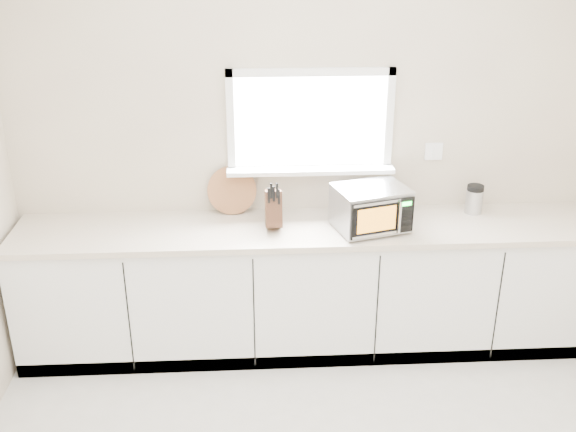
{
  "coord_description": "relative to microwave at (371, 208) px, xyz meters",
  "views": [
    {
      "loc": [
        -0.39,
        -2.33,
        2.75
      ],
      "look_at": [
        -0.17,
        1.55,
        1.06
      ],
      "focal_mm": 42.0,
      "sensor_mm": 36.0,
      "label": 1
    }
  ],
  "objects": [
    {
      "name": "knife_block",
      "position": [
        -0.63,
        0.06,
        -0.01
      ],
      "size": [
        0.11,
        0.23,
        0.33
      ],
      "rotation": [
        0.0,
        0.0,
        0.02
      ],
      "color": "#4D301B",
      "rests_on": "countertop"
    },
    {
      "name": "back_wall",
      "position": [
        -0.37,
        0.38,
        0.29
      ],
      "size": [
        4.0,
        0.17,
        2.7
      ],
      "color": "beige",
      "rests_on": "ground"
    },
    {
      "name": "cabinets",
      "position": [
        -0.37,
        0.08,
        -0.63
      ],
      "size": [
        3.92,
        0.6,
        0.88
      ],
      "primitive_type": "cube",
      "color": "silver",
      "rests_on": "ground"
    },
    {
      "name": "cutting_board",
      "position": [
        -0.9,
        0.32,
        0.02
      ],
      "size": [
        0.33,
        0.08,
        0.33
      ],
      "primitive_type": "cylinder",
      "rotation": [
        1.4,
        0.0,
        0.0
      ],
      "color": "#946039",
      "rests_on": "countertop"
    },
    {
      "name": "coffee_grinder",
      "position": [
        0.75,
        0.23,
        -0.05
      ],
      "size": [
        0.13,
        0.13,
        0.2
      ],
      "rotation": [
        0.0,
        0.0,
        -0.13
      ],
      "color": "#A8ABB0",
      "rests_on": "countertop"
    },
    {
      "name": "countertop",
      "position": [
        -0.37,
        0.07,
        -0.17
      ],
      "size": [
        3.92,
        0.64,
        0.04
      ],
      "primitive_type": "cube",
      "color": "beige",
      "rests_on": "cabinets"
    },
    {
      "name": "microwave",
      "position": [
        0.0,
        0.0,
        0.0
      ],
      "size": [
        0.52,
        0.46,
        0.29
      ],
      "rotation": [
        0.0,
        0.0,
        0.28
      ],
      "color": "black",
      "rests_on": "countertop"
    }
  ]
}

